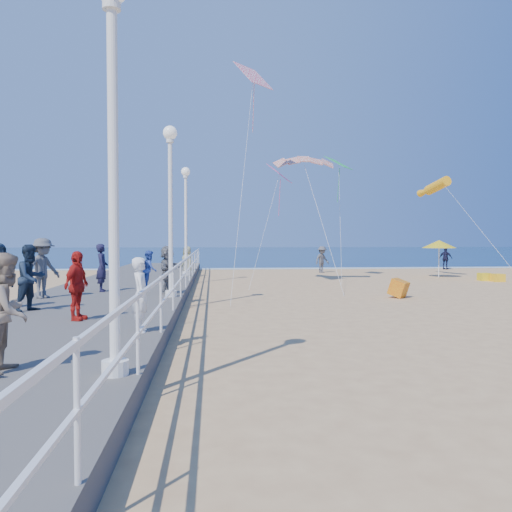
{
  "coord_description": "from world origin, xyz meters",
  "views": [
    {
      "loc": [
        -4.05,
        -15.73,
        2.22
      ],
      "look_at": [
        -2.5,
        2.0,
        1.6
      ],
      "focal_mm": 35.0,
      "sensor_mm": 36.0,
      "label": 1
    }
  ],
  "objects": [
    {
      "name": "surf_line",
      "position": [
        0.0,
        20.5,
        0.03
      ],
      "size": [
        160.0,
        1.2,
        0.04
      ],
      "primitive_type": "cube",
      "color": "white",
      "rests_on": "ground"
    },
    {
      "name": "kite_parafoil",
      "position": [
        0.46,
        8.61,
        6.13
      ],
      "size": [
        3.02,
        0.94,
        0.65
      ],
      "primitive_type": null,
      "rotation": [
        0.44,
        0.0,
        0.0
      ],
      "color": "red"
    },
    {
      "name": "spectator_2",
      "position": [
        -9.22,
        -0.03,
        1.32
      ],
      "size": [
        1.18,
        1.37,
        1.84
      ],
      "primitive_type": "imported",
      "rotation": [
        0.0,
        0.0,
        1.06
      ],
      "color": "#505155",
      "rests_on": "boardwalk"
    },
    {
      "name": "spectator_3",
      "position": [
        -7.06,
        -4.37,
        1.17
      ],
      "size": [
        0.59,
        0.97,
        1.55
      ],
      "primitive_type": "imported",
      "rotation": [
        0.0,
        0.0,
        1.32
      ],
      "color": "#B51A16",
      "rests_on": "boardwalk"
    },
    {
      "name": "kite_diamond_green",
      "position": [
        2.92,
        11.5,
        6.4
      ],
      "size": [
        1.77,
        1.8,
        0.7
      ],
      "primitive_type": "cube",
      "rotation": [
        0.53,
        0.0,
        0.93
      ],
      "color": "green"
    },
    {
      "name": "beach_chair_right",
      "position": [
        10.65,
        8.8,
        0.2
      ],
      "size": [
        0.55,
        0.55,
        0.4
      ],
      "primitive_type": "cube",
      "color": "yellow",
      "rests_on": "ground"
    },
    {
      "name": "lamp_post_far",
      "position": [
        -5.35,
        9.0,
        3.66
      ],
      "size": [
        0.44,
        0.44,
        5.32
      ],
      "color": "white",
      "rests_on": "boardwalk"
    },
    {
      "name": "beach_walker_c",
      "position": [
        -5.51,
        13.3,
        0.89
      ],
      "size": [
        0.96,
        1.04,
        1.79
      ],
      "primitive_type": "imported",
      "rotation": [
        0.0,
        0.0,
        -0.97
      ],
      "color": "#989869",
      "rests_on": "ground"
    },
    {
      "name": "spectator_7",
      "position": [
        -8.59,
        -2.81,
        1.24
      ],
      "size": [
        0.95,
        1.02,
        1.67
      ],
      "primitive_type": "imported",
      "rotation": [
        0.0,
        0.0,
        1.06
      ],
      "color": "#1A2739",
      "rests_on": "boardwalk"
    },
    {
      "name": "lamp_post_near",
      "position": [
        -5.35,
        -9.0,
        3.66
      ],
      "size": [
        0.44,
        0.44,
        5.32
      ],
      "color": "white",
      "rests_on": "boardwalk"
    },
    {
      "name": "kite_diamond_pink",
      "position": [
        -0.65,
        9.43,
        5.51
      ],
      "size": [
        1.47,
        1.65,
        0.87
      ],
      "primitive_type": "cube",
      "rotation": [
        0.68,
        0.0,
        1.24
      ],
      "color": "#E454A5"
    },
    {
      "name": "boardwalk",
      "position": [
        -7.5,
        0.0,
        0.2
      ],
      "size": [
        5.0,
        44.0,
        0.4
      ],
      "primitive_type": "cube",
      "color": "#625E59",
      "rests_on": "ground"
    },
    {
      "name": "spectator_5",
      "position": [
        -5.54,
        1.02,
        1.2
      ],
      "size": [
        0.85,
        1.55,
        1.59
      ],
      "primitive_type": "imported",
      "rotation": [
        0.0,
        0.0,
        1.3
      ],
      "color": "slate",
      "rests_on": "boardwalk"
    },
    {
      "name": "spectator_1",
      "position": [
        -6.85,
        -8.67,
        1.22
      ],
      "size": [
        0.62,
        0.8,
        1.63
      ],
      "primitive_type": "imported",
      "rotation": [
        0.0,
        0.0,
        1.57
      ],
      "color": "gray",
      "rests_on": "boardwalk"
    },
    {
      "name": "railing",
      "position": [
        -5.05,
        0.0,
        1.25
      ],
      "size": [
        0.05,
        42.0,
        0.55
      ],
      "color": "white",
      "rests_on": "boardwalk"
    },
    {
      "name": "lamp_post_mid",
      "position": [
        -5.35,
        0.0,
        3.66
      ],
      "size": [
        0.44,
        0.44,
        5.32
      ],
      "color": "white",
      "rests_on": "boardwalk"
    },
    {
      "name": "kite_diamond_redwhite",
      "position": [
        -2.31,
        5.44,
        9.08
      ],
      "size": [
        1.76,
        1.78,
        1.07
      ],
      "primitive_type": "cube",
      "rotation": [
        0.8,
        0.0,
        0.81
      ],
      "color": "red"
    },
    {
      "name": "beach_umbrella",
      "position": [
        8.83,
        11.65,
        1.91
      ],
      "size": [
        1.9,
        1.9,
        2.14
      ],
      "color": "white",
      "rests_on": "ground"
    },
    {
      "name": "beach_walker_a",
      "position": [
        3.07,
        16.22,
        0.87
      ],
      "size": [
        1.29,
        1.13,
        1.73
      ],
      "primitive_type": "imported",
      "rotation": [
        0.0,
        0.0,
        0.55
      ],
      "color": "#4F5054",
      "rests_on": "ground"
    },
    {
      "name": "beach_chair_left",
      "position": [
        10.29,
        9.42,
        0.2
      ],
      "size": [
        0.55,
        0.55,
        0.4
      ],
      "primitive_type": "cube",
      "color": "yellow",
      "rests_on": "ground"
    },
    {
      "name": "ocean",
      "position": [
        0.0,
        65.0,
        0.01
      ],
      "size": [
        160.0,
        90.0,
        0.05
      ],
      "primitive_type": "cube",
      "color": "#0B2647",
      "rests_on": "ground"
    },
    {
      "name": "beach_walker_b",
      "position": [
        12.7,
        18.8,
        0.8
      ],
      "size": [
        0.92,
        0.96,
        1.61
      ],
      "primitive_type": "imported",
      "rotation": [
        0.0,
        0.0,
        2.31
      ],
      "color": "#181834",
      "rests_on": "ground"
    },
    {
      "name": "ground",
      "position": [
        0.0,
        0.0,
        0.0
      ],
      "size": [
        160.0,
        160.0,
        0.0
      ],
      "primitive_type": "plane",
      "color": "tan",
      "rests_on": "ground"
    },
    {
      "name": "spectator_0",
      "position": [
        -7.84,
        1.76,
        1.22
      ],
      "size": [
        0.5,
        0.66,
        1.64
      ],
      "primitive_type": "imported",
      "rotation": [
        0.0,
        0.0,
        1.76
      ],
      "color": "#191732",
      "rests_on": "boardwalk"
    },
    {
      "name": "box_kite",
      "position": [
        2.9,
        2.35,
        0.3
      ],
      "size": [
        0.89,
        0.88,
        0.74
      ],
      "primitive_type": "cube",
      "rotation": [
        0.31,
        0.0,
        0.83
      ],
      "color": "#CA410B",
      "rests_on": "ground"
    },
    {
      "name": "toddler_held",
      "position": [
        -5.29,
        -5.75,
        1.62
      ],
      "size": [
        0.32,
        0.39,
        0.73
      ],
      "primitive_type": "imported",
      "rotation": [
        0.0,
        0.0,
        1.7
      ],
      "color": "#2E4CAE",
      "rests_on": "boardwalk"
    },
    {
      "name": "woman_holding_toddler",
      "position": [
        -5.44,
        -5.9,
        1.13
      ],
      "size": [
        0.41,
        0.57,
        1.46
      ],
      "primitive_type": "imported",
      "rotation": [
        0.0,
        0.0,
        1.7
      ],
      "color": "white",
      "rests_on": "boardwalk"
    },
    {
      "name": "kite_windsock",
      "position": [
        8.5,
        11.25,
        5.18
      ],
      "size": [
        1.07,
        3.04,
        1.16
      ],
      "primitive_type": "cylinder",
      "rotation": [
        1.36,
        0.0,
        0.17
      ],
      "color": "#F7A414"
    }
  ]
}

